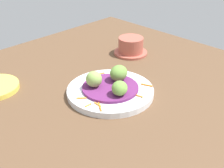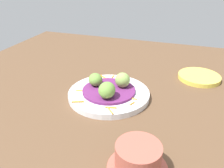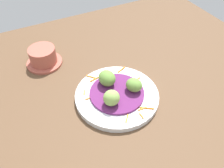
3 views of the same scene
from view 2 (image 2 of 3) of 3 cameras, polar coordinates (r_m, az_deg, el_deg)
table_surface at (r=75.15cm, az=-3.03°, el=-1.62°), size 110.00×110.00×2.00cm
main_plate at (r=69.36cm, az=-0.76°, el=-2.47°), size 23.74×23.74×1.69cm
cabbage_bed at (r=68.77cm, az=-0.77°, el=-1.60°), size 15.44×15.44×0.73cm
carrot_garnish at (r=68.63cm, az=-1.13°, el=-1.82°), size 18.12×21.72×0.40cm
guac_scoop_left at (r=69.24cm, az=2.56°, el=0.98°), size 4.63×4.52×4.40cm
guac_scoop_center at (r=70.16cm, az=-3.67°, el=1.03°), size 6.07×6.18×3.77cm
guac_scoop_right at (r=63.70cm, az=-1.24°, el=-1.48°), size 5.35×6.02×4.39cm
side_plate_small at (r=85.40cm, az=20.34°, el=1.60°), size 13.89×13.89×1.42cm
terracotta_bowl at (r=46.06cm, az=6.29°, el=-17.77°), size 11.66×11.66×6.00cm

